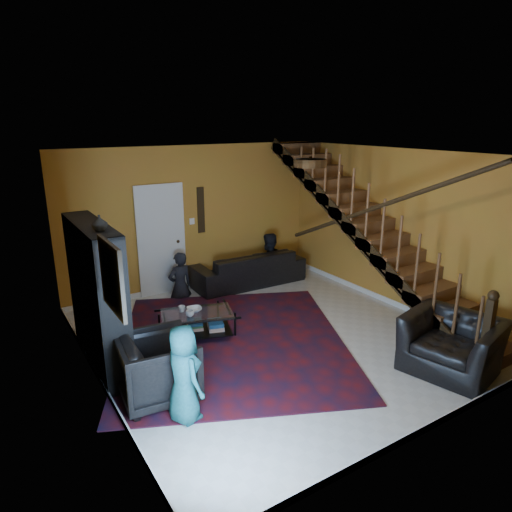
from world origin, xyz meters
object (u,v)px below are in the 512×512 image
(armchair_right, at_px, (452,344))
(sofa, at_px, (248,268))
(armchair_left, at_px, (158,368))
(coffee_table, at_px, (197,324))
(bookshelf, at_px, (98,299))

(armchair_right, bearing_deg, sofa, 173.06)
(sofa, xyz_separation_m, armchair_right, (0.54, -4.36, 0.04))
(sofa, distance_m, armchair_right, 4.39)
(sofa, distance_m, armchair_left, 4.17)
(sofa, relative_size, coffee_table, 1.89)
(sofa, relative_size, armchair_left, 2.57)
(bookshelf, relative_size, armchair_right, 1.72)
(sofa, height_order, armchair_right, armchair_right)
(bookshelf, xyz_separation_m, coffee_table, (1.43, 0.03, -0.73))
(bookshelf, height_order, coffee_table, bookshelf)
(sofa, bearing_deg, armchair_right, 98.51)
(coffee_table, bearing_deg, sofa, 40.80)
(bookshelf, bearing_deg, armchair_left, -73.30)
(armchair_left, bearing_deg, sofa, -40.16)
(bookshelf, distance_m, sofa, 3.83)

